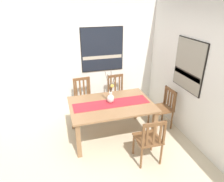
# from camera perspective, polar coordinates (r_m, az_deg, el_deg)

# --- Properties ---
(ground_plane) EXTENTS (6.40, 6.40, 0.03)m
(ground_plane) POSITION_cam_1_polar(r_m,az_deg,el_deg) (3.92, -2.97, -17.27)
(ground_plane) COLOR beige
(wall_back) EXTENTS (6.40, 0.12, 2.70)m
(wall_back) POSITION_cam_1_polar(r_m,az_deg,el_deg) (4.91, -8.44, 9.65)
(wall_back) COLOR silver
(wall_back) RESTS_ON ground_plane
(wall_side) EXTENTS (0.12, 6.40, 2.70)m
(wall_side) POSITION_cam_1_polar(r_m,az_deg,el_deg) (3.98, 23.66, 4.21)
(wall_side) COLOR silver
(wall_side) RESTS_ON ground_plane
(dining_table) EXTENTS (1.62, 1.09, 0.73)m
(dining_table) POSITION_cam_1_polar(r_m,az_deg,el_deg) (4.00, -0.19, -4.82)
(dining_table) COLOR #8E6642
(dining_table) RESTS_ON ground_plane
(table_runner) EXTENTS (1.49, 0.36, 0.01)m
(table_runner) POSITION_cam_1_polar(r_m,az_deg,el_deg) (3.95, -0.19, -3.53)
(table_runner) COLOR #B7232D
(table_runner) RESTS_ON dining_table
(centerpiece_vase) EXTENTS (0.19, 0.37, 0.67)m
(centerpiece_vase) POSITION_cam_1_polar(r_m,az_deg,el_deg) (3.92, -0.36, -1.60)
(centerpiece_vase) COLOR silver
(centerpiece_vase) RESTS_ON dining_table
(chair_0) EXTENTS (0.44, 0.44, 0.88)m
(chair_0) POSITION_cam_1_polar(r_m,az_deg,el_deg) (4.52, 14.31, -4.42)
(chair_0) COLOR brown
(chair_0) RESTS_ON ground_plane
(chair_1) EXTENTS (0.45, 0.45, 0.92)m
(chair_1) POSITION_cam_1_polar(r_m,az_deg,el_deg) (4.96, 1.45, -0.77)
(chair_1) COLOR brown
(chair_1) RESTS_ON ground_plane
(chair_2) EXTENTS (0.43, 0.43, 0.88)m
(chair_2) POSITION_cam_1_polar(r_m,az_deg,el_deg) (3.52, 10.46, -13.29)
(chair_2) COLOR brown
(chair_2) RESTS_ON ground_plane
(chair_3) EXTENTS (0.45, 0.45, 0.94)m
(chair_3) POSITION_cam_1_polar(r_m,az_deg,el_deg) (4.78, -7.99, -1.87)
(chair_3) COLOR brown
(chair_3) RESTS_ON ground_plane
(painting_on_back_wall) EXTENTS (1.02, 0.05, 1.05)m
(painting_on_back_wall) POSITION_cam_1_polar(r_m,az_deg,el_deg) (4.90, -2.78, 11.60)
(painting_on_back_wall) COLOR black
(painting_on_side_wall) EXTENTS (0.05, 0.85, 0.98)m
(painting_on_side_wall) POSITION_cam_1_polar(r_m,az_deg,el_deg) (4.11, 20.89, 6.72)
(painting_on_side_wall) COLOR black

